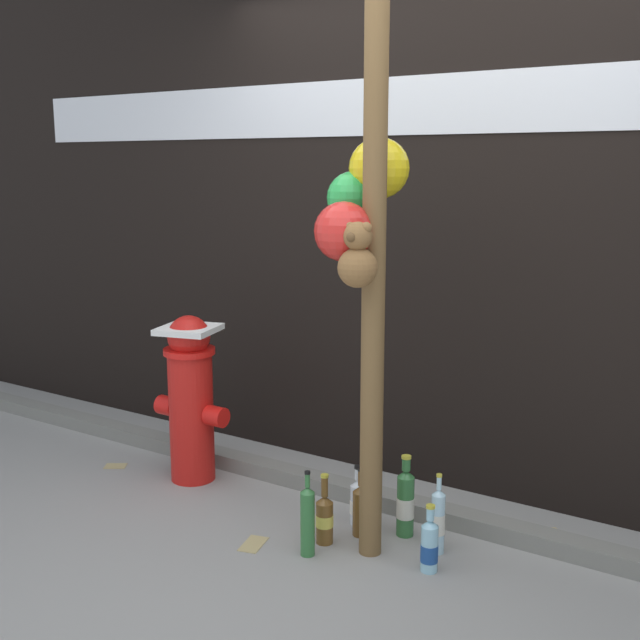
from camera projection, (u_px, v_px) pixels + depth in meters
name	position (u px, v px, depth m)	size (l,w,h in m)	color
ground_plane	(295.00, 598.00, 3.02)	(14.00, 14.00, 0.00)	gray
building_wall	(457.00, 98.00, 3.79)	(10.00, 0.21, 3.88)	black
curb_strip	(402.00, 504.00, 3.75)	(8.00, 0.12, 0.08)	slate
memorial_post	(368.00, 154.00, 3.10)	(0.56, 0.51, 2.97)	brown
fire_hydrant	(191.00, 395.00, 4.08)	(0.44, 0.34, 0.88)	red
bottle_0	(405.00, 502.00, 3.50)	(0.08, 0.08, 0.37)	#337038
bottle_1	(438.00, 521.00, 3.35)	(0.06, 0.06, 0.35)	#B2DBEA
bottle_2	(361.00, 509.00, 3.51)	(0.07, 0.07, 0.32)	brown
bottle_3	(308.00, 520.00, 3.32)	(0.06, 0.06, 0.38)	#337038
bottle_4	(358.00, 501.00, 3.62)	(0.08, 0.08, 0.28)	silver
bottle_5	(429.00, 546.00, 3.20)	(0.07, 0.07, 0.29)	#93CCE0
bottle_6	(325.00, 518.00, 3.44)	(0.08, 0.08, 0.32)	brown
litter_0	(115.00, 466.00, 4.33)	(0.12, 0.08, 0.01)	tan
litter_1	(546.00, 533.00, 3.54)	(0.14, 0.10, 0.01)	tan
litter_2	(253.00, 544.00, 3.44)	(0.15, 0.09, 0.01)	tan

